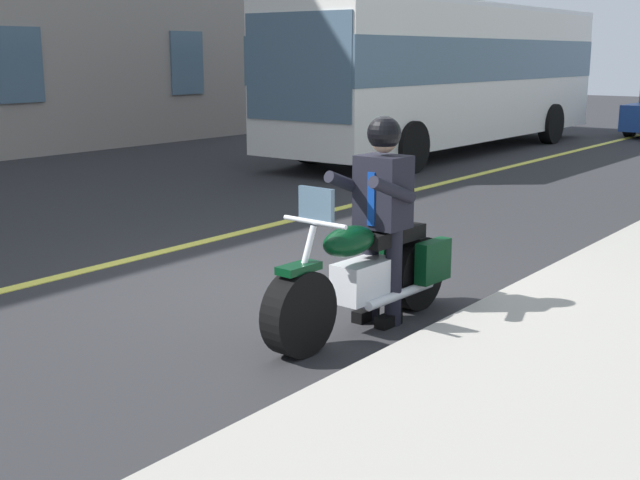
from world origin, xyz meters
The scene contains 5 objects.
ground_plane centered at (0.00, 0.00, 0.00)m, with size 80.00×80.00×0.00m, color #28282B.
lane_center_stripe centered at (0.00, -2.00, 0.01)m, with size 60.00×0.16×0.01m, color #E5DB4C.
motorcycle_main centered at (0.45, 1.39, 0.45)m, with size 2.22×0.65×1.26m.
rider_main centered at (0.26, 1.39, 1.04)m, with size 0.64×0.56×1.74m.
bus_near centered at (-11.17, -4.34, 1.87)m, with size 11.05×2.70×3.30m.
Camera 1 is at (5.89, 5.09, 2.23)m, focal length 46.41 mm.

